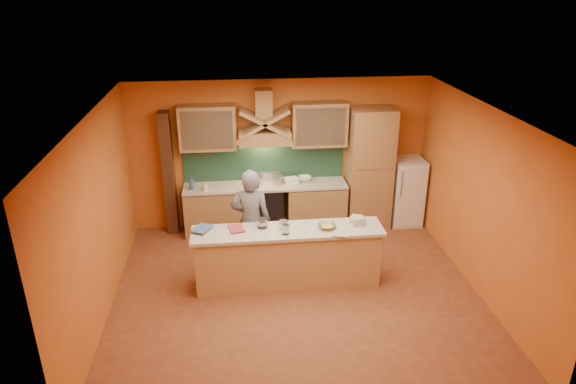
{
  "coord_description": "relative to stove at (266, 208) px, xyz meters",
  "views": [
    {
      "loc": [
        -0.87,
        -6.55,
        4.48
      ],
      "look_at": [
        -0.03,
        0.9,
        1.3
      ],
      "focal_mm": 32.0,
      "sensor_mm": 36.0,
      "label": 1
    }
  ],
  "objects": [
    {
      "name": "dish_rack",
      "position": [
        0.48,
        0.03,
        0.52
      ],
      "size": [
        0.29,
        0.25,
        0.09
      ],
      "primitive_type": "cube",
      "rotation": [
        0.0,
        0.0,
        0.2
      ],
      "color": "white",
      "rests_on": "counter_top"
    },
    {
      "name": "floor",
      "position": [
        0.3,
        -2.2,
        -0.45
      ],
      "size": [
        5.5,
        5.0,
        0.01
      ],
      "primitive_type": "cube",
      "color": "brown",
      "rests_on": "ground"
    },
    {
      "name": "wall_left",
      "position": [
        -2.45,
        -2.2,
        0.95
      ],
      "size": [
        0.02,
        5.0,
        2.8
      ],
      "primitive_type": "cube",
      "color": "orange",
      "rests_on": "floor"
    },
    {
      "name": "book_upper",
      "position": [
        -1.18,
        -1.74,
        0.53
      ],
      "size": [
        0.34,
        0.38,
        0.02
      ],
      "primitive_type": "imported",
      "rotation": [
        0.0,
        0.0,
        -0.49
      ],
      "color": "#436393",
      "rests_on": "island_top"
    },
    {
      "name": "kitchen_scale",
      "position": [
        0.14,
        -1.83,
        0.54
      ],
      "size": [
        0.13,
        0.13,
        0.1
      ],
      "primitive_type": "cube",
      "rotation": [
        0.0,
        0.0,
        0.1
      ],
      "color": "white",
      "rests_on": "island_top"
    },
    {
      "name": "hood_chimney",
      "position": [
        0.0,
        0.15,
        1.95
      ],
      "size": [
        0.3,
        0.3,
        0.5
      ],
      "primitive_type": "cube",
      "color": "#A97E4D",
      "rests_on": "wall_back"
    },
    {
      "name": "wall_right",
      "position": [
        3.05,
        -2.2,
        0.95
      ],
      "size": [
        0.02,
        5.0,
        2.8
      ],
      "primitive_type": "cube",
      "color": "orange",
      "rests_on": "floor"
    },
    {
      "name": "pot_large",
      "position": [
        -0.17,
        0.03,
        0.53
      ],
      "size": [
        0.29,
        0.29,
        0.17
      ],
      "primitive_type": "cylinder",
      "rotation": [
        0.0,
        0.0,
        -0.27
      ],
      "color": "silver",
      "rests_on": "stove"
    },
    {
      "name": "island_body",
      "position": [
        0.2,
        -1.9,
        -0.01
      ],
      "size": [
        2.8,
        0.55,
        0.88
      ],
      "primitive_type": "cube",
      "color": "tan",
      "rests_on": "floor"
    },
    {
      "name": "wall_front",
      "position": [
        0.3,
        -4.7,
        0.95
      ],
      "size": [
        5.5,
        0.02,
        2.8
      ],
      "primitive_type": "cube",
      "color": "orange",
      "rests_on": "floor"
    },
    {
      "name": "grocery_bag_b",
      "position": [
        1.29,
        -1.78,
        0.55
      ],
      "size": [
        0.22,
        0.21,
        0.11
      ],
      "primitive_type": "cube",
      "rotation": [
        0.0,
        0.0,
        -0.53
      ],
      "color": "beige",
      "rests_on": "island_top"
    },
    {
      "name": "jar_small",
      "position": [
        0.15,
        -2.03,
        0.57
      ],
      "size": [
        0.12,
        0.12,
        0.15
      ],
      "primitive_type": "cylinder",
      "rotation": [
        0.0,
        0.0,
        -0.15
      ],
      "color": "white",
      "rests_on": "island_top"
    },
    {
      "name": "wall_back",
      "position": [
        0.3,
        0.3,
        0.95
      ],
      "size": [
        5.5,
        0.02,
        2.8
      ],
      "primitive_type": "cube",
      "color": "orange",
      "rests_on": "floor"
    },
    {
      "name": "soap_bottle_a",
      "position": [
        -1.09,
        -0.17,
        0.56
      ],
      "size": [
        0.11,
        0.11,
        0.18
      ],
      "primitive_type": "imported",
      "rotation": [
        0.0,
        0.0,
        0.39
      ],
      "color": "silver",
      "rests_on": "counter_top"
    },
    {
      "name": "book_lower",
      "position": [
        -0.67,
        -1.83,
        0.51
      ],
      "size": [
        0.27,
        0.33,
        0.03
      ],
      "primitive_type": "imported",
      "rotation": [
        0.0,
        0.0,
        0.2
      ],
      "color": "#AD3F3D",
      "rests_on": "island_top"
    },
    {
      "name": "cloth",
      "position": [
        0.96,
        -2.15,
        0.5
      ],
      "size": [
        0.28,
        0.24,
        0.02
      ],
      "primitive_type": "cube",
      "rotation": [
        0.0,
        0.0,
        -0.3
      ],
      "color": "#C9ACA6",
      "rests_on": "island_top"
    },
    {
      "name": "upper_cabinet_right",
      "position": [
        1.0,
        0.12,
        1.55
      ],
      "size": [
        1.0,
        0.35,
        0.8
      ],
      "primitive_type": "cube",
      "color": "#A97E4D",
      "rests_on": "wall_back"
    },
    {
      "name": "pot_small",
      "position": [
        0.22,
        0.02,
        0.52
      ],
      "size": [
        0.19,
        0.19,
        0.15
      ],
      "primitive_type": "cylinder",
      "rotation": [
        0.0,
        0.0,
        -0.08
      ],
      "color": "#ADADB4",
      "rests_on": "stove"
    },
    {
      "name": "pantry_column",
      "position": [
        1.95,
        0.0,
        0.7
      ],
      "size": [
        0.8,
        0.6,
        2.3
      ],
      "primitive_type": "cube",
      "color": "#A97E4D",
      "rests_on": "floor"
    },
    {
      "name": "base_cabinet_right",
      "position": [
        0.95,
        0.0,
        -0.02
      ],
      "size": [
        1.1,
        0.6,
        0.86
      ],
      "primitive_type": "cube",
      "color": "#A97E4D",
      "rests_on": "floor"
    },
    {
      "name": "bowl_back",
      "position": [
        0.74,
        0.11,
        0.51
      ],
      "size": [
        0.33,
        0.33,
        0.08
      ],
      "primitive_type": "imported",
      "rotation": [
        0.0,
        0.0,
        0.32
      ],
      "color": "silver",
      "rests_on": "counter_top"
    },
    {
      "name": "range_hood",
      "position": [
        0.0,
        0.05,
        1.37
      ],
      "size": [
        0.92,
        0.5,
        0.24
      ],
      "primitive_type": "cube",
      "color": "#A97E4D",
      "rests_on": "wall_back"
    },
    {
      "name": "person",
      "position": [
        -0.33,
        -1.4,
        0.42
      ],
      "size": [
        0.69,
        0.5,
        1.74
      ],
      "primitive_type": "imported",
      "rotation": [
        0.0,
        0.0,
        3.0
      ],
      "color": "slate",
      "rests_on": "floor"
    },
    {
      "name": "mixing_bowl",
      "position": [
        0.8,
        -1.92,
        0.53
      ],
      "size": [
        0.27,
        0.27,
        0.07
      ],
      "primitive_type": "imported",
      "rotation": [
        0.0,
        0.0,
        0.02
      ],
      "color": "silver",
      "rests_on": "island_top"
    },
    {
      "name": "trim_column_left",
      "position": [
        -1.75,
        0.15,
        0.7
      ],
      "size": [
        0.2,
        0.3,
        2.3
      ],
      "primitive_type": "cube",
      "color": "#472816",
      "rests_on": "floor"
    },
    {
      "name": "stove",
      "position": [
        0.0,
        0.0,
        0.0
      ],
      "size": [
        0.6,
        0.58,
        0.9
      ],
      "primitive_type": "cube",
      "color": "black",
      "rests_on": "floor"
    },
    {
      "name": "island_top",
      "position": [
        0.2,
        -1.9,
        0.47
      ],
      "size": [
        2.9,
        0.62,
        0.05
      ],
      "primitive_type": "cube",
      "color": "beige",
      "rests_on": "island_body"
    },
    {
      "name": "jar_large",
      "position": [
        -0.18,
        -1.78,
        0.57
      ],
      "size": [
        0.16,
        0.16,
        0.14
      ],
      "primitive_type": "cylinder",
      "rotation": [
        0.0,
        0.0,
        -0.07
      ],
      "color": "silver",
      "rests_on": "island_top"
    },
    {
      "name": "ceiling",
      "position": [
        0.3,
        -2.2,
        2.35
      ],
      "size": [
        5.5,
        5.0,
        0.01
      ],
      "primitive_type": "cube",
      "color": "white",
      "rests_on": "wall_back"
    },
    {
      "name": "base_cabinet_left",
      "position": [
        -0.95,
        0.0,
        -0.02
      ],
      "size": [
        1.1,
        0.6,
        0.86
      ],
      "primitive_type": "cube",
      "color": "#A97E4D",
      "rests_on": "floor"
    },
    {
      "name": "grocery_bag_a",
      "position": [
        1.28,
        -1.85,
        0.56
      ],
      "size": [
        0.22,
        0.19,
        0.13
      ],
      "primitive_type": "cube",
      "rotation": [
        0.0,
        0.0,
        0.23
      ],
      "color": "beige",
      "rests_on": "island_top"
    },
    {
      "name": "backsplash",
      "position": [
        -0.0,
        0.28,
        0.8
      ],
      "size": [
        3.0,
        0.03,
        0.7
      ],
      "primitive_type": "cube",
      "color": "#1B3C2D",
      "rests_on": "wall_back"
    },
    {
      "name": "fridge",
      "position": [
        2.7,
        0.0,
        0.2
      ],
      "size": [
        0.58,
        0.6,
        1.3
      ],
      "primitive_type": "cube",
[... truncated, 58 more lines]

